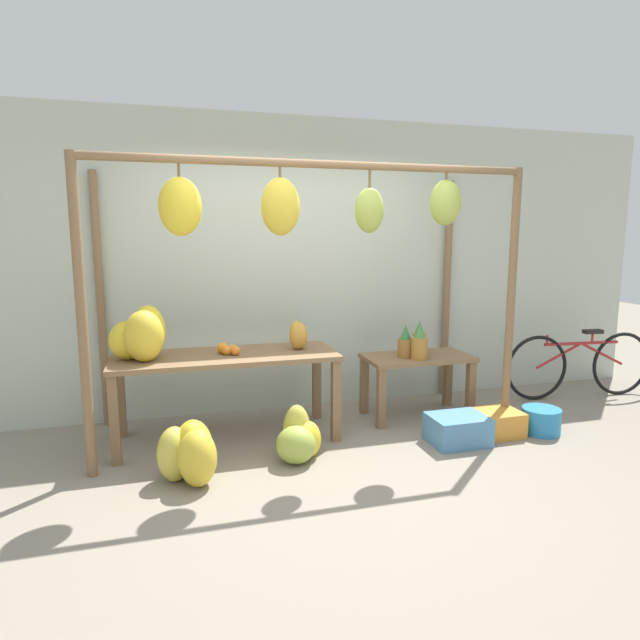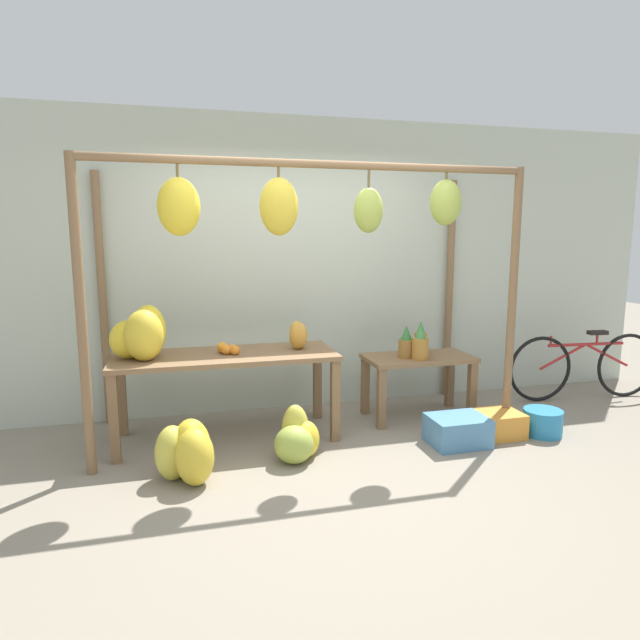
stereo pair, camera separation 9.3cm
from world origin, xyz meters
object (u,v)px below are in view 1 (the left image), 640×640
banana_pile_on_table (141,336)px  fruit_crate_white (458,429)px  banana_pile_ground_left (190,453)px  pineapple_cluster (415,343)px  parked_bicycle (580,364)px  blue_bucket (541,421)px  banana_pile_ground_right (299,439)px  orange_pile (228,349)px  fruit_crate_purple (495,423)px  papaya_pile (298,336)px

banana_pile_on_table → fruit_crate_white: 2.66m
banana_pile_ground_left → fruit_crate_white: size_ratio=1.07×
pineapple_cluster → parked_bicycle: 2.00m
banana_pile_ground_left → blue_bucket: 2.96m
banana_pile_on_table → fruit_crate_white: banana_pile_on_table is taller
banana_pile_ground_right → parked_bicycle: 3.30m
banana_pile_ground_left → orange_pile: bearing=63.6°
banana_pile_ground_left → blue_bucket: bearing=2.1°
banana_pile_ground_left → fruit_crate_white: 2.15m
banana_pile_ground_left → fruit_crate_white: (2.15, 0.10, -0.09)m
pineapple_cluster → fruit_crate_purple: pineapple_cluster is taller
pineapple_cluster → fruit_crate_white: bearing=-83.2°
banana_pile_ground_right → blue_bucket: 2.15m
banana_pile_on_table → fruit_crate_white: (2.46, -0.61, -0.80)m
banana_pile_on_table → pineapple_cluster: banana_pile_on_table is taller
blue_bucket → parked_bicycle: (1.07, 0.77, 0.25)m
fruit_crate_white → parked_bicycle: bearing=22.5°
papaya_pile → fruit_crate_purple: papaya_pile is taller
banana_pile_on_table → orange_pile: banana_pile_on_table is taller
papaya_pile → banana_pile_on_table: bearing=-178.0°
fruit_crate_purple → banana_pile_on_table: bearing=169.5°
parked_bicycle → papaya_pile: papaya_pile is taller
banana_pile_on_table → fruit_crate_purple: size_ratio=1.16×
orange_pile → banana_pile_ground_right: orange_pile is taller
fruit_crate_white → fruit_crate_purple: (0.41, 0.08, -0.01)m
parked_bicycle → orange_pile: bearing=-177.5°
blue_bucket → papaya_pile: 2.23m
banana_pile_on_table → orange_pile: 0.69m
parked_bicycle → papaya_pile: size_ratio=6.72×
orange_pile → fruit_crate_white: 2.00m
parked_bicycle → banana_pile_ground_right: bearing=-167.3°
pineapple_cluster → parked_bicycle: pineapple_cluster is taller
pineapple_cluster → papaya_pile: (-1.11, -0.02, 0.13)m
fruit_crate_white → blue_bucket: 0.82m
pineapple_cluster → banana_pile_ground_left: pineapple_cluster is taller
banana_pile_ground_left → banana_pile_ground_right: 0.83m
banana_pile_on_table → banana_pile_ground_left: 1.05m
banana_pile_on_table → orange_pile: (0.67, 0.01, -0.15)m
banana_pile_ground_left → parked_bicycle: size_ratio=0.30×
pineapple_cluster → fruit_crate_white: (0.08, -0.67, -0.60)m
banana_pile_on_table → banana_pile_ground_left: banana_pile_on_table is taller
pineapple_cluster → papaya_pile: bearing=-179.1°
banana_pile_on_table → pineapple_cluster: 2.39m
pineapple_cluster → parked_bicycle: size_ratio=0.22×
banana_pile_on_table → blue_bucket: (3.28, -0.60, -0.81)m
fruit_crate_white → parked_bicycle: parked_bicycle is taller
fruit_crate_white → orange_pile: bearing=160.9°
fruit_crate_white → fruit_crate_purple: size_ratio=1.11×
orange_pile → papaya_pile: papaya_pile is taller
banana_pile_ground_left → papaya_pile: papaya_pile is taller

